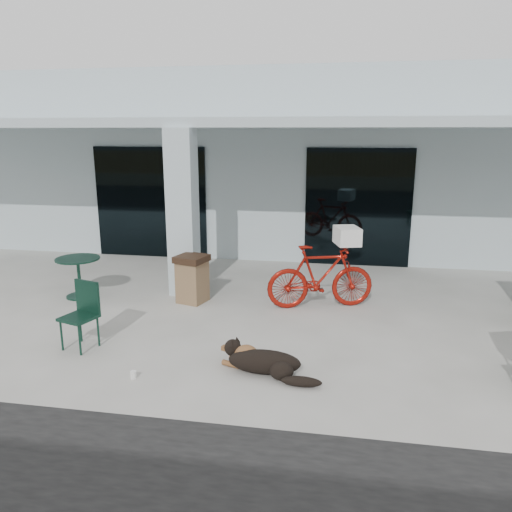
% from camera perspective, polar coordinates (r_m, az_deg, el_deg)
% --- Properties ---
extents(ground, '(80.00, 80.00, 0.00)m').
position_cam_1_polar(ground, '(7.41, -2.30, -10.27)').
color(ground, '#B9B5AE').
rests_on(ground, ground).
extents(building, '(22.00, 7.00, 4.50)m').
position_cam_1_polar(building, '(15.19, 4.49, 10.98)').
color(building, silver).
rests_on(building, ground).
extents(storefront_glass_left, '(2.80, 0.06, 2.70)m').
position_cam_1_polar(storefront_glass_left, '(12.59, -11.93, 5.98)').
color(storefront_glass_left, black).
rests_on(storefront_glass_left, ground).
extents(storefront_glass_right, '(2.40, 0.06, 2.70)m').
position_cam_1_polar(storefront_glass_right, '(11.71, 11.56, 5.40)').
color(storefront_glass_right, black).
rests_on(storefront_glass_right, ground).
extents(column, '(0.50, 0.50, 3.12)m').
position_cam_1_polar(column, '(9.49, -8.36, 4.86)').
color(column, silver).
rests_on(column, ground).
extents(overhang, '(22.00, 2.80, 0.18)m').
position_cam_1_polar(overhang, '(10.30, 1.88, 14.92)').
color(overhang, silver).
rests_on(overhang, column).
extents(bicycle, '(1.97, 1.05, 1.14)m').
position_cam_1_polar(bicycle, '(8.86, 7.38, -2.34)').
color(bicycle, maroon).
rests_on(bicycle, ground).
extents(laundry_basket, '(0.51, 0.60, 0.31)m').
position_cam_1_polar(laundry_basket, '(8.80, 10.37, 2.29)').
color(laundry_basket, white).
rests_on(laundry_basket, bicycle).
extents(dog, '(1.15, 0.73, 0.36)m').
position_cam_1_polar(dog, '(6.57, 0.97, -11.85)').
color(dog, black).
rests_on(dog, ground).
extents(cup_near_dog, '(0.09, 0.09, 0.10)m').
position_cam_1_polar(cup_near_dog, '(6.69, -13.83, -13.04)').
color(cup_near_dog, white).
rests_on(cup_near_dog, ground).
extents(cafe_table_near, '(0.84, 0.84, 0.76)m').
position_cam_1_polar(cafe_table_near, '(9.97, -19.56, -2.33)').
color(cafe_table_near, '#133729').
rests_on(cafe_table_near, ground).
extents(cafe_chair_near, '(0.56, 0.59, 0.97)m').
position_cam_1_polar(cafe_chair_near, '(7.60, -19.62, -6.54)').
color(cafe_chair_near, '#133729').
rests_on(cafe_chair_near, ground).
extents(trash_receptacle, '(0.63, 0.63, 0.87)m').
position_cam_1_polar(trash_receptacle, '(9.19, -7.30, -2.61)').
color(trash_receptacle, brown).
rests_on(trash_receptacle, ground).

